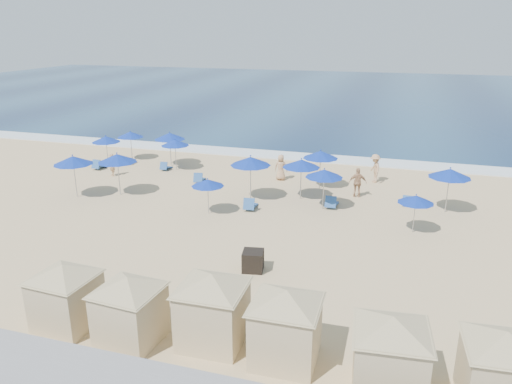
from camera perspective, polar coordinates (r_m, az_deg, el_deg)
ground at (r=25.43m, az=-2.24°, el=-4.34°), size 160.00×160.00×0.00m
ocean at (r=78.12m, az=11.45°, el=10.85°), size 160.00×80.00×0.06m
surf_line at (r=39.64m, az=5.19°, el=4.03°), size 160.00×2.50×0.08m
trash_bin at (r=21.23m, az=-0.34°, el=-7.86°), size 1.00×1.00×0.86m
cabana_0 at (r=18.30m, az=-21.00°, el=-10.17°), size 4.04×4.04×2.54m
cabana_1 at (r=16.88m, az=-14.31°, el=-11.99°), size 4.03×4.03×2.54m
cabana_2 at (r=16.32m, az=-5.01°, el=-12.14°), size 4.33×4.33×2.72m
cabana_3 at (r=15.52m, az=3.45°, el=-13.99°), size 4.25×4.25×2.66m
cabana_4 at (r=14.79m, az=15.16°, el=-16.50°), size 4.22×4.22×2.66m
cabana_5 at (r=15.28m, az=26.37°, el=-16.86°), size 4.14×4.14×2.60m
umbrella_0 at (r=38.10m, az=-16.78°, el=5.80°), size 2.05×2.05×2.33m
umbrella_1 at (r=31.54m, az=-20.19°, el=3.43°), size 2.32×2.32×2.64m
umbrella_2 at (r=39.59m, az=-14.17°, el=6.40°), size 2.00×2.00×2.27m
umbrella_3 at (r=31.17m, az=-15.58°, el=3.76°), size 2.34×2.34×2.66m
umbrella_4 at (r=36.03m, az=-9.24°, el=5.59°), size 2.01×2.01×2.29m
umbrella_5 at (r=29.13m, az=-0.63°, el=3.56°), size 2.40×2.40×2.73m
umbrella_6 at (r=27.13m, az=-5.54°, el=1.06°), size 1.81×1.81×2.06m
umbrella_7 at (r=29.37m, az=5.20°, el=3.27°), size 2.23×2.23×2.53m
umbrella_8 at (r=27.90m, az=7.81°, el=2.12°), size 2.11×2.11×2.41m
umbrella_9 at (r=31.59m, az=7.39°, el=4.27°), size 2.22×2.22×2.53m
umbrella_10 at (r=29.07m, az=21.28°, el=2.02°), size 2.28×2.28×2.60m
umbrella_11 at (r=25.71m, az=17.81°, el=-0.79°), size 1.79×1.79×2.03m
umbrella_12 at (r=37.14m, az=-9.84°, el=6.31°), size 2.25×2.25×2.56m
beach_chair_0 at (r=37.91m, az=-17.48°, el=2.93°), size 0.66×1.41×0.76m
beach_chair_1 at (r=36.51m, az=-10.31°, el=2.86°), size 0.61×1.23×0.66m
beach_chair_2 at (r=33.24m, az=-6.51°, el=1.54°), size 0.85×1.42×0.73m
beach_chair_3 at (r=28.13m, az=-0.67°, el=-1.47°), size 0.78×1.46×0.77m
beach_chair_4 at (r=28.77m, az=8.63°, el=-1.22°), size 0.63×1.41×0.77m
beach_chair_5 at (r=30.10m, az=16.96°, el=-1.02°), size 0.70×1.27×0.67m
beachgoer_0 at (r=35.71m, az=-16.16°, el=2.99°), size 0.68×0.65×1.56m
beachgoer_1 at (r=30.60m, az=11.54°, el=1.07°), size 1.12×0.62×1.81m
beachgoer_2 at (r=33.78m, az=13.43°, el=2.65°), size 1.12×1.40×1.89m
beachgoer_3 at (r=33.42m, az=2.86°, el=2.83°), size 0.89×0.61×1.74m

